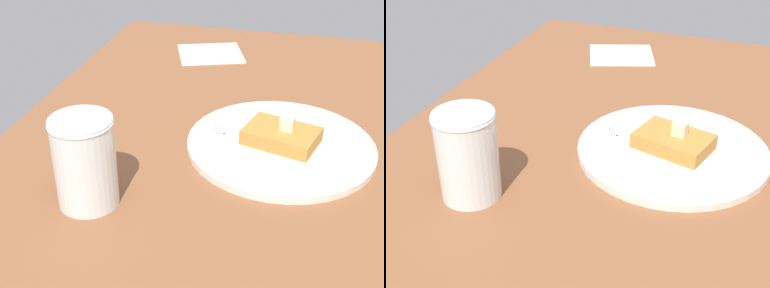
{
  "view_description": "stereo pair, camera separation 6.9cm",
  "coord_description": "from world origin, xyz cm",
  "views": [
    {
      "loc": [
        -68.29,
        3.8,
        42.42
      ],
      "look_at": [
        -10.46,
        18.92,
        6.89
      ],
      "focal_mm": 50.0,
      "sensor_mm": 36.0,
      "label": 1
    },
    {
      "loc": [
        -66.15,
        -2.8,
        42.42
      ],
      "look_at": [
        -10.46,
        18.92,
        6.89
      ],
      "focal_mm": 50.0,
      "sensor_mm": 36.0,
      "label": 2
    }
  ],
  "objects": [
    {
      "name": "table_surface",
      "position": [
        0.0,
        0.0,
        1.19
      ],
      "size": [
        98.7,
        98.7,
        2.39
      ],
      "primitive_type": "cube",
      "color": "brown",
      "rests_on": "ground"
    },
    {
      "name": "plate",
      "position": [
        -1.16,
        8.18,
        2.96
      ],
      "size": [
        26.92,
        26.92,
        1.04
      ],
      "color": "silver",
      "rests_on": "table_surface"
    },
    {
      "name": "toast_slice_center",
      "position": [
        -1.16,
        8.18,
        4.51
      ],
      "size": [
        9.42,
        11.56,
        2.16
      ],
      "primitive_type": "cube",
      "rotation": [
        0.0,
        0.0,
        -0.27
      ],
      "color": "#B27633",
      "rests_on": "plate"
    },
    {
      "name": "butter_pat_primary",
      "position": [
        -1.0,
        7.48,
        6.54
      ],
      "size": [
        2.04,
        2.19,
        1.9
      ],
      "primitive_type": "cube",
      "rotation": [
        0.0,
        0.0,
        1.38
      ],
      "color": "#F2E8B2",
      "rests_on": "toast_slice_center"
    },
    {
      "name": "fork",
      "position": [
        -4.74,
        15.18,
        3.61
      ],
      "size": [
        14.49,
        9.4,
        0.36
      ],
      "color": "silver",
      "rests_on": "plate"
    },
    {
      "name": "syrup_jar",
      "position": [
        -19.76,
        29.66,
        7.78
      ],
      "size": [
        7.7,
        7.7,
        11.5
      ],
      "color": "#562711",
      "rests_on": "table_surface"
    },
    {
      "name": "napkin",
      "position": [
        32.57,
        26.25,
        2.54
      ],
      "size": [
        14.88,
        15.74,
        0.3
      ],
      "primitive_type": "cube",
      "rotation": [
        0.0,
        0.0,
        0.36
      ],
      "color": "white",
      "rests_on": "table_surface"
    }
  ]
}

